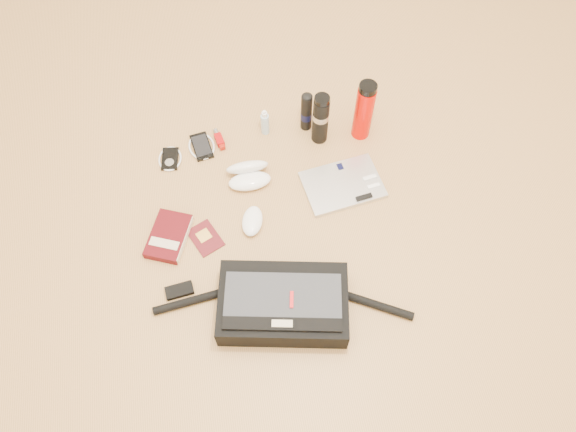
# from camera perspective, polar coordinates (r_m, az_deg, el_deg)

# --- Properties ---
(ground) EXTENTS (4.00, 4.00, 0.00)m
(ground) POSITION_cam_1_polar(r_m,az_deg,el_deg) (1.97, -0.88, -2.17)
(ground) COLOR #B6854B
(ground) RESTS_ON ground
(messenger_bag) EXTENTS (0.83, 0.33, 0.12)m
(messenger_bag) POSITION_cam_1_polar(r_m,az_deg,el_deg) (1.81, -0.58, -8.92)
(messenger_bag) COLOR black
(messenger_bag) RESTS_ON ground
(laptop) EXTENTS (0.31, 0.23, 0.03)m
(laptop) POSITION_cam_1_polar(r_m,az_deg,el_deg) (2.07, 5.60, 3.17)
(laptop) COLOR silver
(laptop) RESTS_ON ground
(book) EXTENTS (0.18, 0.22, 0.03)m
(book) POSITION_cam_1_polar(r_m,az_deg,el_deg) (1.99, -12.00, -2.04)
(book) COLOR #45070C
(book) RESTS_ON ground
(passport) EXTENTS (0.13, 0.15, 0.01)m
(passport) POSITION_cam_1_polar(r_m,az_deg,el_deg) (1.98, -8.40, -2.21)
(passport) COLOR #511015
(passport) RESTS_ON ground
(mouse) EXTENTS (0.10, 0.14, 0.04)m
(mouse) POSITION_cam_1_polar(r_m,az_deg,el_deg) (1.98, -3.64, -0.51)
(mouse) COLOR white
(mouse) RESTS_ON ground
(sunglasses_case) EXTENTS (0.16, 0.13, 0.09)m
(sunglasses_case) POSITION_cam_1_polar(r_m,az_deg,el_deg) (2.07, -4.03, 4.25)
(sunglasses_case) COLOR white
(sunglasses_case) RESTS_ON ground
(ipod) EXTENTS (0.10, 0.11, 0.01)m
(ipod) POSITION_cam_1_polar(r_m,az_deg,el_deg) (2.18, -11.89, 5.70)
(ipod) COLOR black
(ipod) RESTS_ON ground
(phone) EXTENTS (0.11, 0.13, 0.01)m
(phone) POSITION_cam_1_polar(r_m,az_deg,el_deg) (2.19, -8.77, 7.01)
(phone) COLOR black
(phone) RESTS_ON ground
(inhaler) EXTENTS (0.04, 0.10, 0.03)m
(inhaler) POSITION_cam_1_polar(r_m,az_deg,el_deg) (2.20, -7.02, 7.75)
(inhaler) COLOR #A0080A
(inhaler) RESTS_ON ground
(spray_bottle) EXTENTS (0.03, 0.03, 0.12)m
(spray_bottle) POSITION_cam_1_polar(r_m,az_deg,el_deg) (2.18, -2.35, 9.41)
(spray_bottle) COLOR #A6C6DA
(spray_bottle) RESTS_ON ground
(aerosol_can) EXTENTS (0.06, 0.06, 0.18)m
(aerosol_can) POSITION_cam_1_polar(r_m,az_deg,el_deg) (2.17, 1.88, 10.58)
(aerosol_can) COLOR black
(aerosol_can) RESTS_ON ground
(thermos_black) EXTENTS (0.08, 0.08, 0.23)m
(thermos_black) POSITION_cam_1_polar(r_m,az_deg,el_deg) (2.11, 3.33, 9.84)
(thermos_black) COLOR black
(thermos_black) RESTS_ON ground
(thermos_red) EXTENTS (0.08, 0.08, 0.27)m
(thermos_red) POSITION_cam_1_polar(r_m,az_deg,el_deg) (2.13, 7.72, 10.55)
(thermos_red) COLOR #D40900
(thermos_red) RESTS_ON ground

